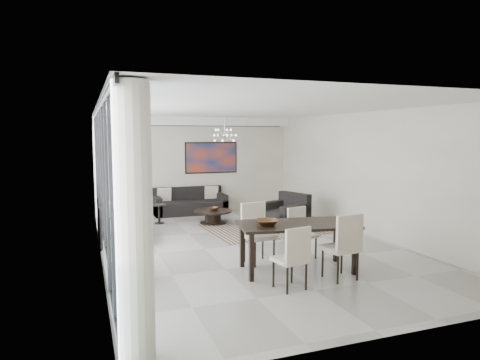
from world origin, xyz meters
name	(u,v)px	position (x,y,z in m)	size (l,w,h in m)	color
room_shell	(268,177)	(0.46, 0.00, 1.45)	(6.00, 9.00, 2.90)	#A8A39B
window_wall	(107,182)	(-2.86, 0.00, 1.47)	(0.37, 8.95, 2.90)	silver
soffit	(197,121)	(0.00, 4.30, 2.77)	(5.98, 0.40, 0.26)	white
painting	(211,158)	(0.50, 4.47, 1.65)	(1.68, 0.04, 0.98)	#B33B18
chandelier	(225,135)	(0.30, 2.50, 2.35)	(0.66, 0.66, 0.71)	silver
rug	(266,229)	(1.00, 1.31, 0.01)	(2.89, 2.22, 0.01)	black
coffee_table	(213,216)	(-0.06, 2.42, 0.20)	(1.01, 1.01, 0.35)	black
bowl_coffee	(214,209)	(-0.03, 2.46, 0.39)	(0.25, 0.25, 0.08)	brown
sofa_main	(190,205)	(-0.31, 4.07, 0.26)	(2.14, 0.88, 0.78)	black
loveseat	(119,226)	(-2.55, 1.43, 0.30)	(0.99, 1.76, 0.88)	black
armchair	(285,215)	(1.59, 1.42, 0.29)	(1.24, 1.27, 0.85)	black
side_table	(159,211)	(-1.42, 2.89, 0.35)	(0.38, 0.38, 0.52)	black
tv_console	(119,263)	(-2.76, -1.19, 0.23)	(0.42, 1.49, 0.47)	black
television	(128,232)	(-2.60, -1.17, 0.74)	(0.97, 0.13, 0.56)	gray
dining_table	(297,228)	(0.18, -1.93, 0.75)	(2.14, 1.31, 0.84)	black
dining_chair_sw	(294,254)	(-0.32, -2.77, 0.57)	(0.53, 0.53, 0.99)	beige
dining_chair_se	(345,242)	(0.66, -2.65, 0.64)	(0.56, 0.56, 1.10)	beige
dining_chair_nw	(256,228)	(-0.28, -1.19, 0.64)	(0.57, 0.57, 1.10)	beige
dining_chair_ne	(300,229)	(0.62, -1.20, 0.55)	(0.54, 0.54, 0.96)	beige
bowl_dining	(267,222)	(-0.37, -1.88, 0.88)	(0.38, 0.38, 0.09)	brown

